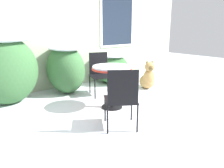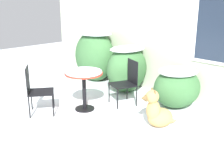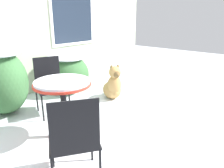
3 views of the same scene
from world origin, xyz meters
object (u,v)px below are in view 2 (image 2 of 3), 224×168
(patio_table, at_px, (84,78))
(dog, at_px, (157,113))
(patio_chair_near_table, at_px, (127,81))
(patio_chair_far_side, at_px, (36,89))

(patio_table, bearing_deg, dog, 15.47)
(patio_chair_near_table, relative_size, patio_chair_far_side, 1.00)
(patio_table, bearing_deg, patio_chair_near_table, 66.61)
(patio_chair_near_table, distance_m, dog, 1.23)
(patio_chair_far_side, height_order, dog, patio_chair_far_side)
(patio_chair_near_table, xyz_separation_m, dog, (1.13, -0.42, -0.24))
(patio_table, xyz_separation_m, dog, (1.49, 0.41, -0.39))
(patio_table, height_order, dog, patio_table)
(patio_chair_far_side, bearing_deg, dog, -115.09)
(patio_chair_near_table, xyz_separation_m, patio_chair_far_side, (-0.84, -1.62, 0.00))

